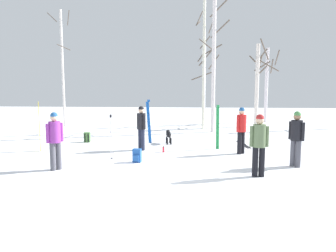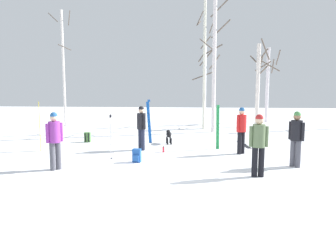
{
  "view_description": "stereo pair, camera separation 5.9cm",
  "coord_description": "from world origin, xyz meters",
  "px_view_note": "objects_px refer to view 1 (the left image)",
  "views": [
    {
      "loc": [
        1.03,
        -9.16,
        2.42
      ],
      "look_at": [
        0.07,
        2.55,
        1.0
      ],
      "focal_mm": 33.94,
      "sensor_mm": 36.0,
      "label": 1
    },
    {
      "loc": [
        1.09,
        -9.16,
        2.42
      ],
      "look_at": [
        0.07,
        2.55,
        1.0
      ],
      "focal_mm": 33.94,
      "sensor_mm": 36.0,
      "label": 2
    }
  ],
  "objects_px": {
    "ski_pair_lying_0": "(243,144)",
    "person_2": "(55,137)",
    "person_3": "(259,141)",
    "person_1": "(141,125)",
    "birch_tree_1": "(204,61)",
    "birch_tree_2": "(204,84)",
    "backpack_1": "(87,137)",
    "ski_pair_planted_1": "(39,127)",
    "birch_tree_3": "(214,59)",
    "ski_poles_0": "(111,136)",
    "ski_pair_planted_0": "(149,121)",
    "person_0": "(296,135)",
    "birch_tree_5": "(267,83)",
    "ski_pair_planted_2": "(218,127)",
    "birch_tree_0": "(63,67)",
    "water_bottle_0": "(163,150)",
    "backpack_0": "(137,156)",
    "birch_tree_4": "(257,83)",
    "dog": "(169,135)",
    "person_4": "(241,127)"
  },
  "relations": [
    {
      "from": "ski_pair_lying_0",
      "to": "person_2",
      "type": "bearing_deg",
      "value": -142.7
    },
    {
      "from": "person_3",
      "to": "person_1",
      "type": "bearing_deg",
      "value": 137.8
    },
    {
      "from": "birch_tree_1",
      "to": "birch_tree_2",
      "type": "xyz_separation_m",
      "value": [
        0.1,
        2.12,
        -1.24
      ]
    },
    {
      "from": "ski_pair_lying_0",
      "to": "birch_tree_2",
      "type": "relative_size",
      "value": 0.35
    },
    {
      "from": "person_2",
      "to": "backpack_1",
      "type": "relative_size",
      "value": 3.9
    },
    {
      "from": "ski_pair_planted_1",
      "to": "birch_tree_3",
      "type": "height_order",
      "value": "birch_tree_3"
    },
    {
      "from": "person_1",
      "to": "ski_poles_0",
      "type": "relative_size",
      "value": 1.11
    },
    {
      "from": "ski_pair_planted_0",
      "to": "birch_tree_1",
      "type": "bearing_deg",
      "value": 62.86
    },
    {
      "from": "birch_tree_1",
      "to": "birch_tree_3",
      "type": "relative_size",
      "value": 0.98
    },
    {
      "from": "person_0",
      "to": "person_1",
      "type": "distance_m",
      "value": 5.62
    },
    {
      "from": "person_0",
      "to": "birch_tree_5",
      "type": "relative_size",
      "value": 0.33
    },
    {
      "from": "ski_pair_planted_2",
      "to": "birch_tree_2",
      "type": "relative_size",
      "value": 0.35
    },
    {
      "from": "person_0",
      "to": "person_2",
      "type": "height_order",
      "value": "same"
    },
    {
      "from": "birch_tree_5",
      "to": "birch_tree_0",
      "type": "bearing_deg",
      "value": -165.84
    },
    {
      "from": "birch_tree_5",
      "to": "water_bottle_0",
      "type": "bearing_deg",
      "value": -119.14
    },
    {
      "from": "person_0",
      "to": "ski_pair_planted_2",
      "type": "height_order",
      "value": "ski_pair_planted_2"
    },
    {
      "from": "person_3",
      "to": "ski_pair_planted_1",
      "type": "bearing_deg",
      "value": 158.91
    },
    {
      "from": "person_3",
      "to": "ski_pair_lying_0",
      "type": "xyz_separation_m",
      "value": [
        0.36,
        4.95,
        -0.97
      ]
    },
    {
      "from": "ski_pair_planted_2",
      "to": "birch_tree_3",
      "type": "relative_size",
      "value": 0.23
    },
    {
      "from": "ski_pair_planted_1",
      "to": "ski_pair_lying_0",
      "type": "distance_m",
      "value": 8.31
    },
    {
      "from": "birch_tree_5",
      "to": "backpack_0",
      "type": "bearing_deg",
      "value": -118.37
    },
    {
      "from": "ski_pair_planted_1",
      "to": "birch_tree_1",
      "type": "distance_m",
      "value": 9.97
    },
    {
      "from": "birch_tree_4",
      "to": "ski_pair_planted_1",
      "type": "bearing_deg",
      "value": -138.76
    },
    {
      "from": "person_2",
      "to": "ski_pair_planted_2",
      "type": "bearing_deg",
      "value": 36.15
    },
    {
      "from": "ski_pair_planted_2",
      "to": "birch_tree_5",
      "type": "bearing_deg",
      "value": 68.17
    },
    {
      "from": "birch_tree_2",
      "to": "birch_tree_4",
      "type": "xyz_separation_m",
      "value": [
        3.26,
        -0.54,
        0.05
      ]
    },
    {
      "from": "ski_pair_planted_0",
      "to": "water_bottle_0",
      "type": "xyz_separation_m",
      "value": [
        0.84,
        -2.0,
        -0.84
      ]
    },
    {
      "from": "backpack_0",
      "to": "ski_poles_0",
      "type": "bearing_deg",
      "value": 170.08
    },
    {
      "from": "person_1",
      "to": "water_bottle_0",
      "type": "bearing_deg",
      "value": -22.98
    },
    {
      "from": "backpack_1",
      "to": "ski_pair_planted_1",
      "type": "bearing_deg",
      "value": -118.68
    },
    {
      "from": "ski_pair_planted_0",
      "to": "backpack_0",
      "type": "height_order",
      "value": "ski_pair_planted_0"
    },
    {
      "from": "birch_tree_0",
      "to": "birch_tree_2",
      "type": "distance_m",
      "value": 8.98
    },
    {
      "from": "ski_pair_lying_0",
      "to": "water_bottle_0",
      "type": "height_order",
      "value": "water_bottle_0"
    },
    {
      "from": "ski_pair_lying_0",
      "to": "ski_poles_0",
      "type": "distance_m",
      "value": 5.98
    },
    {
      "from": "person_2",
      "to": "ski_pair_planted_2",
      "type": "height_order",
      "value": "ski_pair_planted_2"
    },
    {
      "from": "person_1",
      "to": "ski_pair_planted_2",
      "type": "distance_m",
      "value": 3.0
    },
    {
      "from": "birch_tree_1",
      "to": "birch_tree_5",
      "type": "distance_m",
      "value": 6.26
    },
    {
      "from": "ski_pair_lying_0",
      "to": "backpack_1",
      "type": "bearing_deg",
      "value": 179.31
    },
    {
      "from": "person_2",
      "to": "person_3",
      "type": "height_order",
      "value": "same"
    },
    {
      "from": "dog",
      "to": "ski_pair_lying_0",
      "type": "distance_m",
      "value": 3.24
    },
    {
      "from": "person_4",
      "to": "ski_pair_planted_2",
      "type": "distance_m",
      "value": 1.17
    },
    {
      "from": "ski_pair_planted_2",
      "to": "birch_tree_0",
      "type": "distance_m",
      "value": 11.81
    },
    {
      "from": "person_3",
      "to": "ski_pair_planted_1",
      "type": "distance_m",
      "value": 8.21
    },
    {
      "from": "ski_pair_planted_1",
      "to": "birch_tree_0",
      "type": "height_order",
      "value": "birch_tree_0"
    },
    {
      "from": "ski_poles_0",
      "to": "backpack_1",
      "type": "relative_size",
      "value": 3.51
    },
    {
      "from": "birch_tree_2",
      "to": "birch_tree_3",
      "type": "distance_m",
      "value": 3.54
    },
    {
      "from": "backpack_1",
      "to": "ski_pair_planted_0",
      "type": "bearing_deg",
      "value": 0.59
    },
    {
      "from": "ski_pair_lying_0",
      "to": "birch_tree_5",
      "type": "xyz_separation_m",
      "value": [
        2.92,
        9.2,
        2.75
      ]
    },
    {
      "from": "dog",
      "to": "birch_tree_5",
      "type": "height_order",
      "value": "birch_tree_5"
    },
    {
      "from": "person_0",
      "to": "backpack_1",
      "type": "xyz_separation_m",
      "value": [
        -7.87,
        3.83,
        -0.77
      ]
    }
  ]
}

